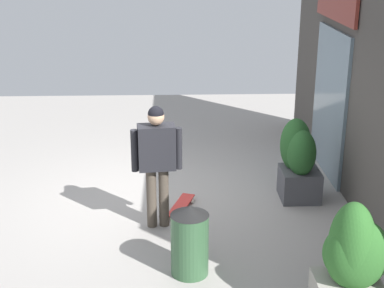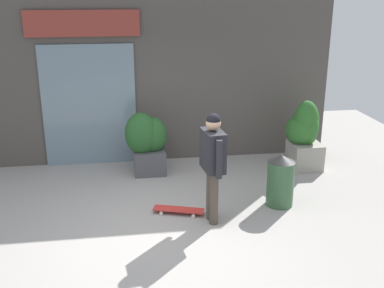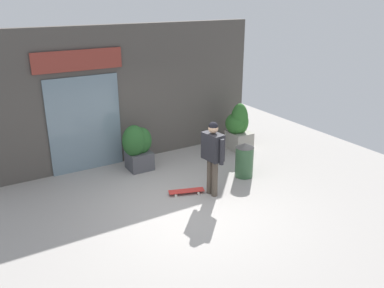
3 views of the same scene
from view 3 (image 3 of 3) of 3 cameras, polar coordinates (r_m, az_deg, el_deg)
The scene contains 7 objects.
ground_plane at distance 8.22m, azimuth -1.14°, elevation -8.93°, with size 12.00×12.00×0.00m, color #9E9993.
building_facade at distance 10.13m, azimuth -9.96°, elevation 6.76°, with size 7.23×0.31×3.39m.
skateboarder at distance 8.30m, azimuth 2.97°, elevation -1.01°, with size 0.31×0.64×1.63m.
skateboard at distance 8.70m, azimuth -0.80°, elevation -6.69°, with size 0.79×0.42×0.08m.
planter_box_left at distance 11.02m, azimuth 6.61°, elevation 2.57°, with size 0.65×0.67×1.30m.
planter_box_right at distance 9.73m, azimuth -7.71°, elevation -0.38°, with size 0.75×0.55×1.16m.
trash_bin at distance 9.44m, azimuth 7.44°, elevation -2.23°, with size 0.43×0.43×0.83m.
Camera 3 is at (-3.54, -6.21, 4.06)m, focal length 37.57 mm.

